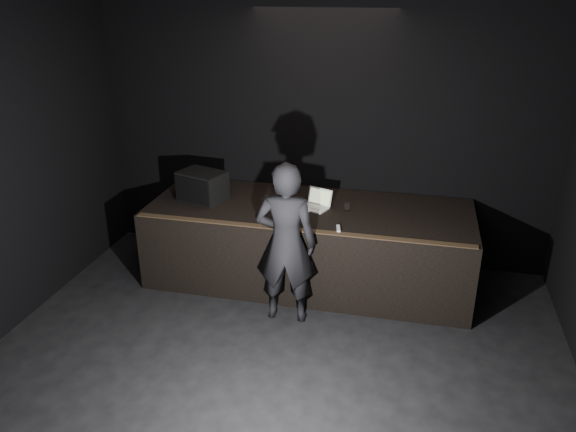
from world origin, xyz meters
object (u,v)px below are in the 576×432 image
Objects in this scene: laptop at (317,203)px; person at (286,244)px; beer_can at (291,204)px; stage_monitor at (202,186)px; stage_riser at (309,243)px.

laptop is 0.22× the size of person.
laptop is at bearing -103.32° from person.
laptop reaches higher than beer_can.
laptop is (1.47, 0.09, -0.13)m from stage_monitor.
laptop is at bearing 21.76° from stage_monitor.
beer_can is at bearing -84.47° from person.
stage_monitor is at bearing -176.94° from stage_riser.
laptop is at bearing 9.47° from stage_riser.
stage_monitor reaches higher than stage_riser.
laptop is (0.08, 0.01, 0.56)m from stage_riser.
stage_riser is 0.63m from beer_can.
person reaches higher than stage_monitor.
beer_can reaches higher than stage_riser.
person reaches higher than beer_can.
laptop reaches higher than stage_riser.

